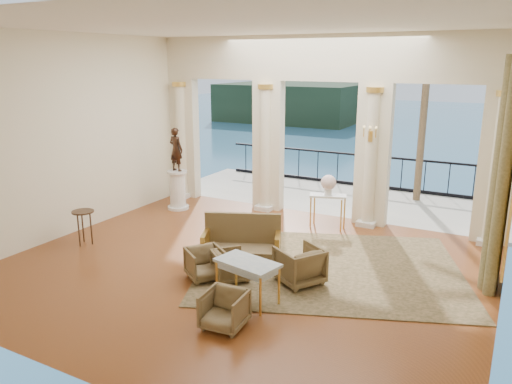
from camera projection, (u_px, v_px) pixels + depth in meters
The scene contains 22 objects.
floor at pixel (242, 268), 9.68m from camera, with size 9.00×9.00×0.00m, color #48220E.
room_walls at pixel (206, 126), 7.98m from camera, with size 9.00×9.00×9.00m.
arcade at pixel (319, 115), 12.26m from camera, with size 9.00×0.56×4.50m.
terrace at pixel (341, 199), 14.62m from camera, with size 10.00×3.60×0.10m, color #A59D8C.
balustrade at pixel (358, 173), 15.86m from camera, with size 9.00×0.06×1.03m.
palm_tree at pixel (429, 52), 13.31m from camera, with size 2.00×2.00×4.50m.
headland at pixel (295, 102), 83.73m from camera, with size 22.00×18.00×6.00m, color black.
sea at pixel (482, 141), 62.23m from camera, with size 160.00×160.00×0.00m, color #1C577B.
curtain at pixel (504, 175), 8.46m from camera, with size 0.33×1.40×4.09m.
wall_sconce at pixel (370, 135), 11.44m from camera, with size 0.30×0.11×0.33m.
rug at pixel (330, 268), 9.66m from camera, with size 4.94×3.84×0.02m, color #30321A.
armchair_a at pixel (205, 262), 9.14m from camera, with size 0.62×0.58×0.64m, color #41341C.
armchair_b at pixel (224, 308), 7.46m from camera, with size 0.61×0.58×0.63m, color #41341C.
armchair_c at pixel (300, 263), 8.94m from camera, with size 0.73×0.69×0.75m, color #41341C.
armchair_d at pixel (231, 264), 9.07m from camera, with size 0.60×0.56×0.62m, color #41341C.
settee at pixel (242, 240), 9.73m from camera, with size 1.64×1.19×1.00m.
game_table at pixel (247, 266), 8.18m from camera, with size 1.14×0.77×0.72m.
pedestal at pixel (178, 191), 13.38m from camera, with size 0.57×0.57×1.05m.
statue at pixel (176, 149), 13.09m from camera, with size 0.42×0.27×1.15m, color black.
console_table at pixel (328, 200), 11.82m from camera, with size 0.92×0.58×0.82m.
urn at pixel (328, 184), 11.71m from camera, with size 0.36×0.36×0.48m.
side_table at pixel (83, 216), 10.74m from camera, with size 0.47×0.47×0.76m.
Camera 1 is at (4.50, -7.76, 3.92)m, focal length 35.00 mm.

